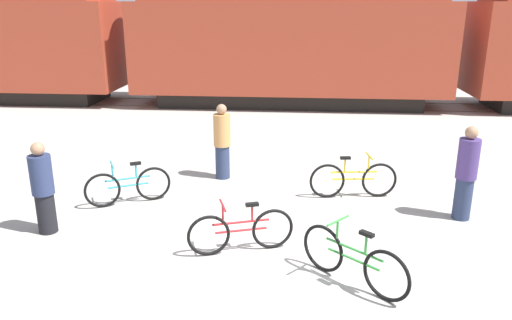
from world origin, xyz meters
The scene contains 11 objects.
ground_plane centered at (0.00, 0.00, 0.00)m, with size 80.00×80.00×0.00m, color #A8A399.
freight_train centered at (0.00, 11.69, 2.69)m, with size 35.31×3.06×5.17m.
rail_near centered at (0.00, 10.98, 0.01)m, with size 47.31×0.07×0.01m, color #4C4238.
rail_far centered at (0.00, 12.41, 0.01)m, with size 47.31×0.07×0.01m, color #4C4238.
bicycle_maroon centered at (-0.44, 0.02, 0.35)m, with size 1.59×0.60×0.82m.
bicycle_yellow centered at (1.49, 2.47, 0.37)m, with size 1.72×0.46×0.87m.
bicycle_teal centered at (-2.81, 1.77, 0.36)m, with size 1.46×0.80×0.83m.
bicycle_green centered at (1.17, -0.77, 0.37)m, with size 1.34×1.18×0.87m.
person_in_tan centered at (-1.24, 3.38, 0.82)m, with size 0.36×0.36×1.64m.
person_in_navy centered at (-3.76, 0.44, 0.77)m, with size 0.36×0.36×1.56m.
person_in_purple centered at (3.32, 1.61, 0.84)m, with size 0.36×0.36×1.69m.
Camera 1 is at (0.39, -6.87, 3.70)m, focal length 35.00 mm.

